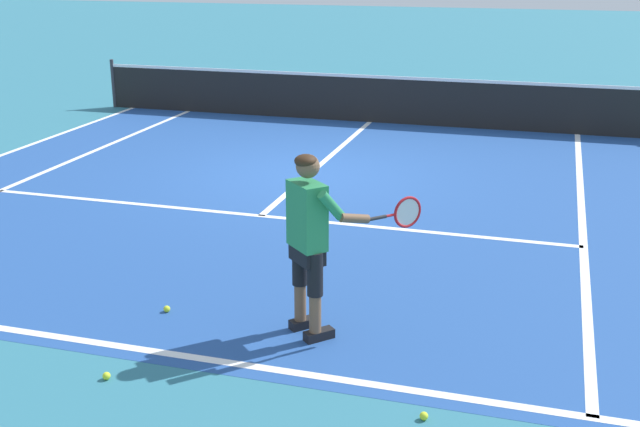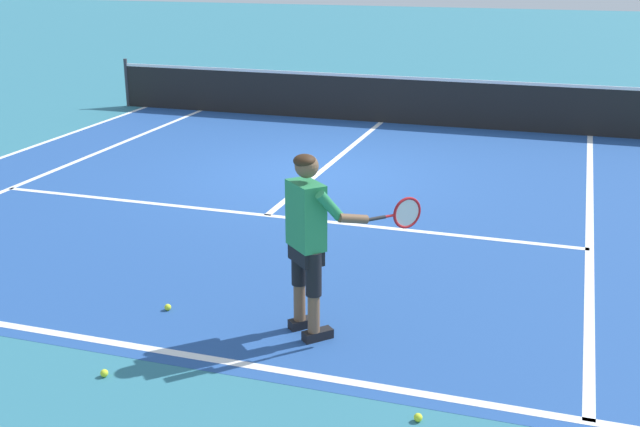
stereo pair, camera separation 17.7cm
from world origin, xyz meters
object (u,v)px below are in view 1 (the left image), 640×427
(tennis_player, at_px, (310,233))
(tennis_ball_mid_court, at_px, (424,416))
(tennis_ball_by_baseline, at_px, (106,376))
(tennis_ball_near_feet, at_px, (167,309))

(tennis_player, xyz_separation_m, tennis_ball_mid_court, (1.24, -1.11, -0.96))
(tennis_ball_by_baseline, bearing_deg, tennis_ball_near_feet, 95.06)
(tennis_ball_by_baseline, bearing_deg, tennis_player, 42.61)
(tennis_ball_near_feet, xyz_separation_m, tennis_ball_by_baseline, (0.12, -1.31, 0.00))
(tennis_player, bearing_deg, tennis_ball_near_feet, 178.25)
(tennis_player, relative_size, tennis_ball_near_feet, 25.95)
(tennis_ball_by_baseline, xyz_separation_m, tennis_ball_mid_court, (2.61, 0.16, 0.00))
(tennis_ball_near_feet, relative_size, tennis_ball_mid_court, 1.00)
(tennis_ball_near_feet, height_order, tennis_ball_mid_court, same)
(tennis_player, height_order, tennis_ball_by_baseline, tennis_player)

